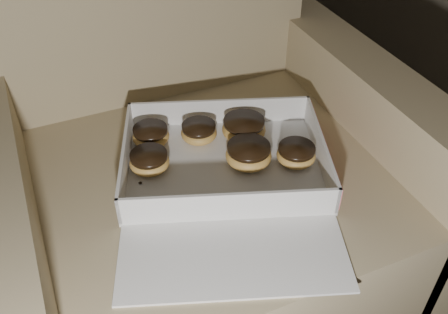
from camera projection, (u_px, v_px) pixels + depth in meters
armchair at (198, 192)px, 1.13m from camera, size 0.90×0.76×0.94m
bakery_box at (227, 177)px, 0.96m from camera, size 0.52×0.56×0.07m
donut_a at (199, 132)px, 1.05m from camera, size 0.08×0.08×0.04m
donut_b at (249, 154)px, 0.98m from camera, size 0.09×0.09×0.05m
donut_c at (149, 161)px, 0.97m from camera, size 0.08×0.08×0.04m
donut_d at (244, 128)px, 1.05m from camera, size 0.09×0.09×0.05m
donut_e at (151, 135)px, 1.04m from camera, size 0.08×0.08×0.04m
donut_f at (296, 154)px, 0.99m from camera, size 0.08×0.08×0.04m
crumb_a at (140, 183)px, 0.95m from camera, size 0.01×0.01×0.00m
crumb_b at (191, 200)px, 0.92m from camera, size 0.01×0.01×0.00m
crumb_c at (237, 208)px, 0.90m from camera, size 0.01×0.01×0.00m
crumb_d at (229, 209)px, 0.90m from camera, size 0.01×0.01×0.00m
crumb_e at (222, 203)px, 0.91m from camera, size 0.01×0.01×0.00m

